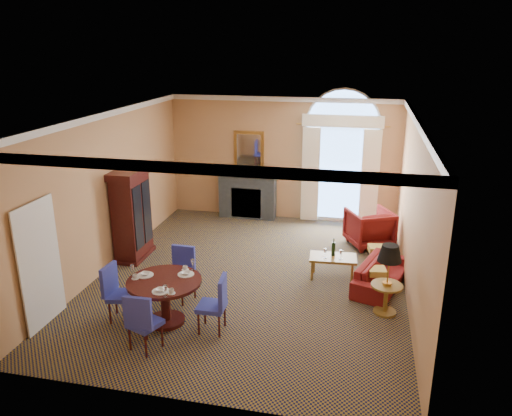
% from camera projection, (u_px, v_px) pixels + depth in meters
% --- Properties ---
extents(ground, '(7.50, 7.50, 0.00)m').
position_uv_depth(ground, '(251.00, 277.00, 10.04)').
color(ground, '#101334').
rests_on(ground, ground).
extents(room_envelope, '(6.04, 7.52, 3.45)m').
position_uv_depth(room_envelope, '(257.00, 147.00, 9.87)').
color(room_envelope, tan).
rests_on(room_envelope, ground).
extents(armoire, '(0.56, 1.00, 1.96)m').
position_uv_depth(armoire, '(132.00, 216.00, 10.69)').
color(armoire, black).
rests_on(armoire, ground).
extents(dining_table, '(1.24, 1.24, 0.98)m').
position_uv_depth(dining_table, '(165.00, 292.00, 8.24)').
color(dining_table, black).
rests_on(dining_table, ground).
extents(dining_chair_north, '(0.57, 0.57, 0.98)m').
position_uv_depth(dining_chair_north, '(182.00, 269.00, 9.08)').
color(dining_chair_north, '#282E9D').
rests_on(dining_chair_north, ground).
extents(dining_chair_south, '(0.56, 0.56, 0.98)m').
position_uv_depth(dining_chair_south, '(142.00, 319.00, 7.43)').
color(dining_chair_south, '#282E9D').
rests_on(dining_chair_south, ground).
extents(dining_chair_east, '(0.47, 0.46, 0.98)m').
position_uv_depth(dining_chair_east, '(217.00, 301.00, 7.97)').
color(dining_chair_east, '#282E9D').
rests_on(dining_chair_east, ground).
extents(dining_chair_west, '(0.51, 0.51, 0.98)m').
position_uv_depth(dining_chair_west, '(116.00, 289.00, 8.35)').
color(dining_chair_west, '#282E9D').
rests_on(dining_chair_west, ground).
extents(sofa, '(1.18, 1.85, 0.50)m').
position_uv_depth(sofa, '(382.00, 274.00, 9.59)').
color(sofa, maroon).
rests_on(sofa, ground).
extents(armchair, '(1.25, 1.26, 0.86)m').
position_uv_depth(armchair, '(369.00, 228.00, 11.48)').
color(armchair, maroon).
rests_on(armchair, ground).
extents(coffee_table, '(0.95, 0.57, 0.83)m').
position_uv_depth(coffee_table, '(333.00, 258.00, 9.85)').
color(coffee_table, olive).
rests_on(coffee_table, ground).
extents(side_table, '(0.54, 0.54, 1.24)m').
position_uv_depth(side_table, '(388.00, 270.00, 8.45)').
color(side_table, olive).
rests_on(side_table, ground).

